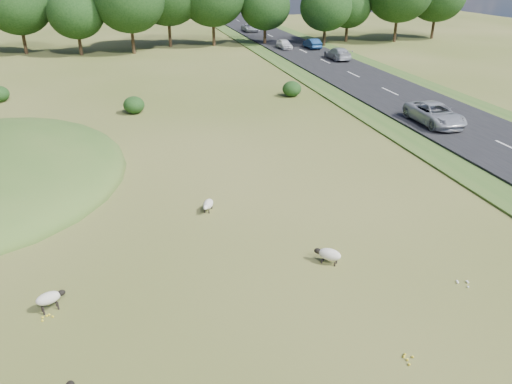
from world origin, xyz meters
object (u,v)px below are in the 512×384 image
sheep_2 (49,298)px  car_2 (338,53)px  car_0 (312,43)px  sheep_0 (208,204)px  sheep_1 (329,254)px  car_6 (435,114)px  car_1 (260,22)px  car_7 (250,27)px  car_5 (284,44)px

sheep_2 → car_2: car_2 is taller
sheep_2 → car_0: size_ratio=0.26×
sheep_2 → car_2: 51.27m
sheep_0 → sheep_1: (3.92, -5.80, 0.04)m
car_2 → car_6: size_ratio=0.91×
sheep_2 → car_0: bearing=38.6°
car_6 → sheep_0: bearing=-152.9°
sheep_1 → car_1: size_ratio=0.23×
sheep_0 → car_6: car_6 is taller
car_0 → car_1: (0.00, 28.05, 0.02)m
car_1 → car_0: bearing=90.0°
car_2 → car_1: bearing=-90.0°
car_0 → car_1: car_1 is taller
car_6 → car_1: bearing=86.6°
sheep_0 → car_1: (22.18, 73.19, 0.57)m
car_0 → car_7: 20.57m
sheep_0 → car_5: bearing=-176.0°
sheep_0 → car_2: car_2 is taller
car_0 → car_1: bearing=-90.0°
car_1 → car_5: bearing=82.1°
sheep_1 → car_7: 72.63m
car_1 → car_6: size_ratio=0.87×
sheep_2 → car_7: car_7 is taller
sheep_1 → car_5: car_5 is taller
car_7 → sheep_2: bearing=-109.2°
sheep_2 → car_7: 75.78m
car_1 → car_6: (-3.80, -63.79, 0.07)m
sheep_0 → car_7: 67.90m
sheep_2 → car_7: bearing=48.6°
car_2 → sheep_0: bearing=58.5°
sheep_1 → car_7: size_ratio=0.23×
sheep_2 → car_2: bearing=33.7°
car_1 → car_7: size_ratio=0.98×
car_5 → car_0: bearing=-11.4°
car_2 → car_6: (-3.80, -26.85, 0.04)m
car_6 → car_7: size_ratio=1.13×
car_0 → car_2: size_ratio=0.82×
car_0 → car_7: size_ratio=0.84×
car_0 → car_2: (0.00, -8.89, 0.05)m
car_7 → car_5: bearing=-90.0°
sheep_1 → car_5: 53.70m
sheep_2 → car_7: (24.96, 71.55, 0.41)m
sheep_0 → sheep_2: bearing=-21.0°
car_2 → car_5: size_ratio=1.33×
car_2 → car_5: 10.38m
sheep_2 → car_6: bearing=9.8°
car_1 → car_5: car_1 is taller
sheep_2 → car_0: car_0 is taller
car_6 → car_2: bearing=81.9°
car_5 → car_1: bearing=82.1°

